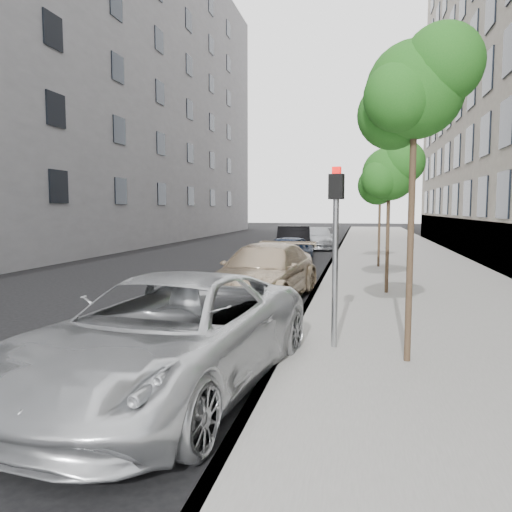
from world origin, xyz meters
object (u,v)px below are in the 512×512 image
(suv, at_px, (264,273))
(sedan_rear, at_px, (318,238))
(tree_far, at_px, (381,174))
(signal_pole, at_px, (336,235))
(tree_near, at_px, (417,90))
(sedan_blue, at_px, (286,252))
(tree_mid, at_px, (390,174))
(minivan, at_px, (169,334))
(sedan_black, at_px, (294,241))

(suv, bearing_deg, sedan_rear, 96.80)
(tree_far, distance_m, signal_pole, 12.62)
(tree_near, height_order, sedan_blue, tree_near)
(tree_mid, height_order, signal_pole, tree_mid)
(tree_far, xyz_separation_m, suv, (-3.33, -7.68, -3.12))
(tree_far, relative_size, signal_pole, 1.49)
(tree_near, xyz_separation_m, sedan_blue, (-3.83, 12.93, -3.59))
(tree_far, height_order, suv, tree_far)
(sedan_blue, bearing_deg, tree_near, -65.07)
(tree_far, relative_size, minivan, 0.80)
(signal_pole, distance_m, sedan_blue, 12.72)
(minivan, bearing_deg, sedan_rear, 97.10)
(tree_near, xyz_separation_m, suv, (-3.33, 5.32, -3.51))
(tree_mid, xyz_separation_m, sedan_black, (-4.19, 11.45, -2.68))
(minivan, bearing_deg, suv, 97.10)
(tree_mid, relative_size, suv, 0.80)
(signal_pole, relative_size, sedan_black, 0.64)
(minivan, height_order, sedan_rear, minivan)
(tree_far, xyz_separation_m, signal_pole, (-1.19, -12.43, -1.83))
(tree_near, bearing_deg, suv, 122.04)
(tree_near, height_order, sedan_rear, tree_near)
(tree_far, bearing_deg, minivan, -102.82)
(tree_near, relative_size, suv, 0.95)
(signal_pole, bearing_deg, sedan_rear, 105.20)
(suv, height_order, sedan_black, sedan_black)
(minivan, bearing_deg, sedan_blue, 99.09)
(suv, distance_m, sedan_rear, 17.93)
(sedan_blue, bearing_deg, suv, -77.78)
(signal_pole, bearing_deg, minivan, -124.41)
(tree_near, relative_size, tree_mid, 1.19)
(signal_pole, height_order, minivan, signal_pole)
(suv, relative_size, sedan_rear, 1.15)
(tree_mid, height_order, tree_far, tree_far)
(tree_far, bearing_deg, suv, -113.41)
(sedan_blue, distance_m, sedan_black, 5.03)
(sedan_black, distance_m, sedan_rear, 5.37)
(signal_pole, relative_size, suv, 0.58)
(signal_pole, height_order, sedan_rear, signal_pole)
(tree_near, xyz_separation_m, tree_far, (-0.00, 13.00, -0.38))
(sedan_rear, bearing_deg, sedan_black, -102.46)
(tree_far, distance_m, sedan_blue, 5.00)
(tree_mid, height_order, sedan_rear, tree_mid)
(suv, height_order, sedan_rear, suv)
(tree_far, bearing_deg, sedan_black, 130.29)
(signal_pole, xyz_separation_m, suv, (-2.14, 4.74, -1.30))
(signal_pole, distance_m, minivan, 3.32)
(sedan_rear, bearing_deg, suv, -93.16)
(tree_far, relative_size, sedan_rear, 1.00)
(tree_near, bearing_deg, sedan_black, 103.15)
(sedan_black, height_order, sedan_rear, sedan_black)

